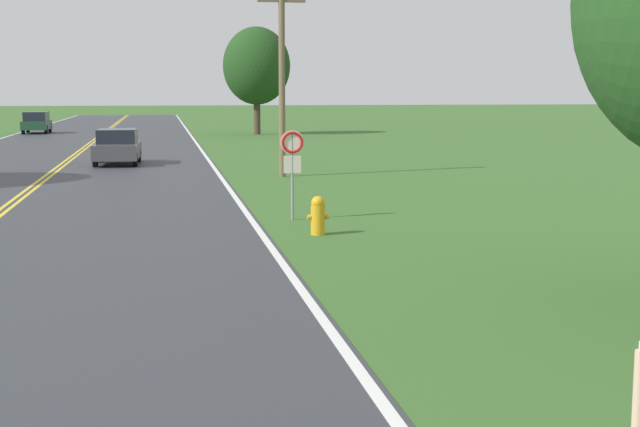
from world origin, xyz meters
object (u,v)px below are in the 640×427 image
object	(u,v)px
car_dark_green_hatchback_receding	(36,122)
fire_hydrant	(318,215)
car_dark_grey_sedan_mid_far	(117,147)
traffic_sign	(292,153)
tree_mid_treeline	(257,66)

from	to	relation	value
car_dark_green_hatchback_receding	fire_hydrant	bearing A→B (deg)	-166.26
fire_hydrant	car_dark_grey_sedan_mid_far	world-z (taller)	car_dark_grey_sedan_mid_far
fire_hydrant	traffic_sign	xyz separation A→B (m)	(-0.23, 2.41, 1.24)
car_dark_green_hatchback_receding	tree_mid_treeline	bearing A→B (deg)	-105.32
car_dark_grey_sedan_mid_far	car_dark_green_hatchback_receding	size ratio (longest dim) A/B	1.01
traffic_sign	car_dark_green_hatchback_receding	distance (m)	50.86
car_dark_grey_sedan_mid_far	car_dark_green_hatchback_receding	xyz separation A→B (m)	(-7.44, 30.95, 0.09)
tree_mid_treeline	car_dark_grey_sedan_mid_far	size ratio (longest dim) A/B	1.95
traffic_sign	car_dark_grey_sedan_mid_far	world-z (taller)	traffic_sign
tree_mid_treeline	fire_hydrant	bearing A→B (deg)	-94.50
fire_hydrant	car_dark_green_hatchback_receding	world-z (taller)	car_dark_green_hatchback_receding
tree_mid_treeline	car_dark_green_hatchback_receding	xyz separation A→B (m)	(-16.51, 4.47, -4.19)
fire_hydrant	tree_mid_treeline	xyz separation A→B (m)	(3.72, 47.21, 4.62)
tree_mid_treeline	car_dark_green_hatchback_receding	distance (m)	17.61
traffic_sign	car_dark_green_hatchback_receding	bearing A→B (deg)	104.30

